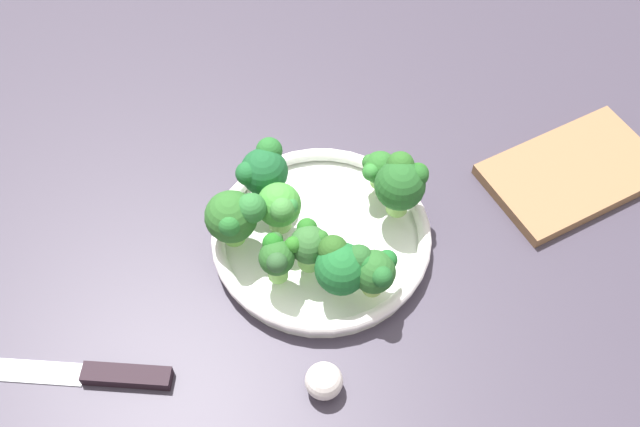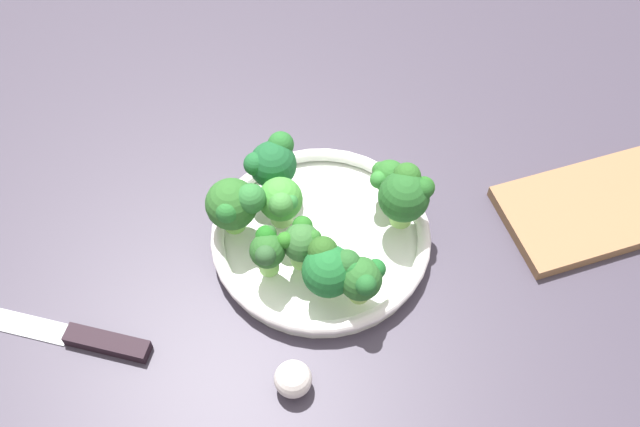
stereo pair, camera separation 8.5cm
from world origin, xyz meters
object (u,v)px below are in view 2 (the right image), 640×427
knife (68,334)px  garlic_bulb (293,379)px  cutting_board (592,209)px  broccoli_floret_3 (387,177)px  bowl (320,235)px  broccoli_floret_8 (301,242)px  broccoli_floret_7 (331,268)px  broccoli_floret_0 (406,194)px  broccoli_floret_2 (267,250)px  broccoli_floret_6 (280,201)px  broccoli_floret_4 (364,278)px  broccoli_floret_1 (234,205)px  broccoli_floret_5 (272,163)px

knife → garlic_bulb: 25.94cm
knife → cutting_board: cutting_board is taller
broccoli_floret_3 → garlic_bulb: broccoli_floret_3 is taller
bowl → broccoli_floret_3: bearing=-164.6°
broccoli_floret_8 → knife: (27.29, -0.18, -6.02)cm
broccoli_floret_7 → broccoli_floret_0: bearing=-151.0°
broccoli_floret_2 → broccoli_floret_6: 6.64cm
broccoli_floret_3 → cutting_board: broccoli_floret_3 is taller
knife → broccoli_floret_6: bearing=-167.8°
broccoli_floret_4 → broccoli_floret_1: bearing=-50.3°
broccoli_floret_0 → broccoli_floret_1: 19.67cm
bowl → knife: size_ratio=1.10×
broccoli_floret_6 → broccoli_floret_8: bearing=97.1°
broccoli_floret_8 → garlic_bulb: bearing=68.8°
broccoli_floret_7 → broccoli_floret_8: bearing=-65.6°
broccoli_floret_3 → broccoli_floret_8: 13.93cm
broccoli_floret_6 → cutting_board: 39.08cm
broccoli_floret_0 → cutting_board: broccoli_floret_0 is taller
broccoli_floret_0 → broccoli_floret_1: broccoli_floret_0 is taller
broccoli_floret_1 → knife: broccoli_floret_1 is taller
broccoli_floret_8 → cutting_board: size_ratio=0.27×
broccoli_floret_5 → broccoli_floret_7: bearing=97.4°
bowl → broccoli_floret_1: size_ratio=3.46×
broccoli_floret_7 → cutting_board: broccoli_floret_7 is taller
broccoli_floret_0 → broccoli_floret_3: (0.57, -4.24, -1.79)cm
broccoli_floret_0 → cutting_board: (-23.72, 4.75, -6.92)cm
broccoli_floret_2 → broccoli_floret_4: 11.13cm
broccoli_floret_6 → cutting_board: broccoli_floret_6 is taller
broccoli_floret_2 → broccoli_floret_6: bearing=-118.6°
broccoli_floret_1 → broccoli_floret_3: bearing=177.8°
cutting_board → broccoli_floret_6: bearing=-13.3°
broccoli_floret_3 → broccoli_floret_6: size_ratio=0.77×
broccoli_floret_5 → knife: size_ratio=0.30×
broccoli_floret_1 → broccoli_floret_0: bearing=165.5°
garlic_bulb → knife: bearing=-31.2°
broccoli_floret_5 → broccoli_floret_6: bearing=83.1°
broccoli_floret_4 → broccoli_floret_7: broccoli_floret_7 is taller
broccoli_floret_1 → broccoli_floret_2: (-2.02, 6.65, -0.66)cm
broccoli_floret_2 → broccoli_floret_5: size_ratio=0.83×
cutting_board → broccoli_floret_7: bearing=2.3°
broccoli_floret_5 → knife: (27.22, 11.22, -6.72)cm
bowl → broccoli_floret_7: (1.33, 7.86, 5.36)cm
broccoli_floret_4 → broccoli_floret_3: bearing=-120.8°
broccoli_floret_6 → broccoli_floret_8: size_ratio=1.10×
broccoli_floret_7 → broccoli_floret_8: size_ratio=1.12×
broccoli_floret_0 → broccoli_floret_8: bearing=7.9°
bowl → broccoli_floret_5: size_ratio=3.65×
bowl → broccoli_floret_4: broccoli_floret_4 is taller
broccoli_floret_3 → broccoli_floret_7: bearing=44.6°
broccoli_floret_2 → garlic_bulb: broccoli_floret_2 is taller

